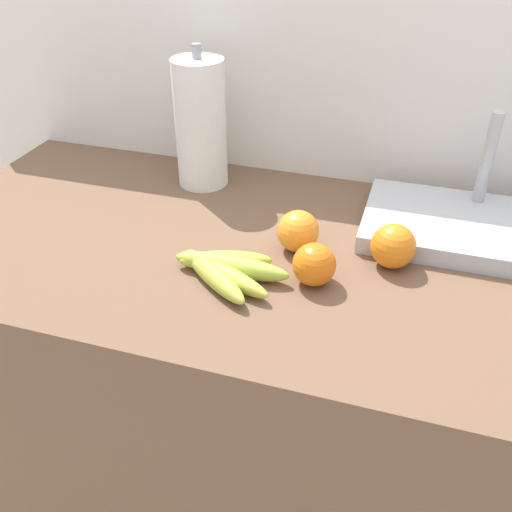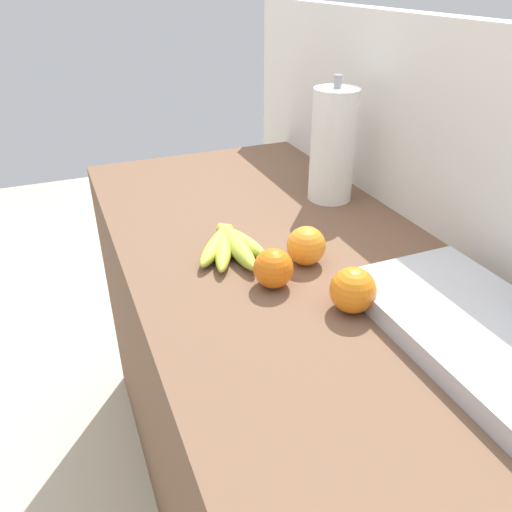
# 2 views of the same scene
# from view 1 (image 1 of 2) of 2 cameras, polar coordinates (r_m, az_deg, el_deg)

# --- Properties ---
(ground_plane) EXTENTS (6.00, 6.00, 0.00)m
(ground_plane) POSITION_cam_1_polar(r_m,az_deg,el_deg) (1.72, 0.48, -23.93)
(ground_plane) COLOR beige
(counter) EXTENTS (1.40, 0.67, 0.86)m
(counter) POSITION_cam_1_polar(r_m,az_deg,el_deg) (1.37, 0.56, -14.34)
(counter) COLOR brown
(counter) RESTS_ON ground
(wall_back) EXTENTS (1.80, 0.06, 1.30)m
(wall_back) POSITION_cam_1_polar(r_m,az_deg,el_deg) (1.50, 4.66, 1.43)
(wall_back) COLOR silver
(wall_back) RESTS_ON ground
(banana_bunch) EXTENTS (0.21, 0.16, 0.04)m
(banana_bunch) POSITION_cam_1_polar(r_m,az_deg,el_deg) (1.00, -3.21, -1.30)
(banana_bunch) COLOR #B3C03F
(banana_bunch) RESTS_ON counter
(orange_center) EXTENTS (0.08, 0.08, 0.08)m
(orange_center) POSITION_cam_1_polar(r_m,az_deg,el_deg) (0.98, 5.81, -0.86)
(orange_center) COLOR orange
(orange_center) RESTS_ON counter
(orange_right) EXTENTS (0.08, 0.08, 0.08)m
(orange_right) POSITION_cam_1_polar(r_m,az_deg,el_deg) (1.05, 13.50, 0.96)
(orange_right) COLOR orange
(orange_right) RESTS_ON counter
(orange_back_left) EXTENTS (0.08, 0.08, 0.08)m
(orange_back_left) POSITION_cam_1_polar(r_m,az_deg,el_deg) (1.07, 4.21, 2.47)
(orange_back_left) COLOR orange
(orange_back_left) RESTS_ON counter
(paper_towel_roll) EXTENTS (0.11, 0.11, 0.31)m
(paper_towel_roll) POSITION_cam_1_polar(r_m,az_deg,el_deg) (1.28, -5.54, 12.95)
(paper_towel_roll) COLOR white
(paper_towel_roll) RESTS_ON counter
(sink_basin) EXTENTS (0.43, 0.25, 0.22)m
(sink_basin) POSITION_cam_1_polar(r_m,az_deg,el_deg) (1.19, 21.08, 2.67)
(sink_basin) COLOR #B7BABF
(sink_basin) RESTS_ON counter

